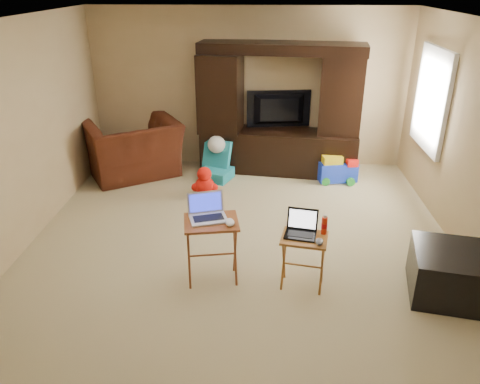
# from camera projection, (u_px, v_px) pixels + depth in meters

# --- Properties ---
(floor) EXTENTS (5.50, 5.50, 0.00)m
(floor) POSITION_uv_depth(u_px,v_px,m) (241.00, 247.00, 5.48)
(floor) COLOR #C9BA8B
(floor) RESTS_ON ground
(ceiling) EXTENTS (5.50, 5.50, 0.00)m
(ceiling) POSITION_uv_depth(u_px,v_px,m) (241.00, 21.00, 4.44)
(ceiling) COLOR silver
(ceiling) RESTS_ON ground
(wall_back) EXTENTS (5.00, 0.00, 5.00)m
(wall_back) POSITION_uv_depth(u_px,v_px,m) (249.00, 89.00, 7.45)
(wall_back) COLOR tan
(wall_back) RESTS_ON ground
(wall_front) EXTENTS (5.00, 0.00, 5.00)m
(wall_front) POSITION_uv_depth(u_px,v_px,m) (217.00, 317.00, 2.47)
(wall_front) COLOR tan
(wall_front) RESTS_ON ground
(wall_left) EXTENTS (0.00, 5.50, 5.50)m
(wall_left) POSITION_uv_depth(u_px,v_px,m) (11.00, 142.00, 5.07)
(wall_left) COLOR tan
(wall_left) RESTS_ON ground
(window_pane) EXTENTS (0.00, 1.20, 1.20)m
(window_pane) POSITION_uv_depth(u_px,v_px,m) (433.00, 100.00, 6.19)
(window_pane) COLOR white
(window_pane) RESTS_ON ground
(window_frame) EXTENTS (0.06, 1.14, 1.34)m
(window_frame) POSITION_uv_depth(u_px,v_px,m) (431.00, 100.00, 6.19)
(window_frame) COLOR white
(window_frame) RESTS_ON ground
(entertainment_center) EXTENTS (2.52, 0.93, 2.01)m
(entertainment_center) POSITION_uv_depth(u_px,v_px,m) (280.00, 110.00, 7.23)
(entertainment_center) COLOR black
(entertainment_center) RESTS_ON floor
(television) EXTENTS (1.03, 0.27, 0.59)m
(television) POSITION_uv_depth(u_px,v_px,m) (280.00, 110.00, 7.38)
(television) COLOR black
(television) RESTS_ON entertainment_center
(recliner) EXTENTS (1.77, 1.71, 0.88)m
(recliner) POSITION_uv_depth(u_px,v_px,m) (133.00, 148.00, 7.31)
(recliner) COLOR #471B0F
(recliner) RESTS_ON floor
(child_rocker) EXTENTS (0.60, 0.63, 0.59)m
(child_rocker) POSITION_uv_depth(u_px,v_px,m) (216.00, 161.00, 7.19)
(child_rocker) COLOR teal
(child_rocker) RESTS_ON floor
(plush_toy) EXTENTS (0.40, 0.33, 0.44)m
(plush_toy) POSITION_uv_depth(u_px,v_px,m) (205.00, 181.00, 6.69)
(plush_toy) COLOR red
(plush_toy) RESTS_ON floor
(push_toy) EXTENTS (0.65, 0.51, 0.44)m
(push_toy) POSITION_uv_depth(u_px,v_px,m) (337.00, 168.00, 7.15)
(push_toy) COLOR blue
(push_toy) RESTS_ON floor
(ottoman) EXTENTS (0.87, 0.87, 0.48)m
(ottoman) POSITION_uv_depth(u_px,v_px,m) (451.00, 273.00, 4.58)
(ottoman) COLOR black
(ottoman) RESTS_ON floor
(tray_table_left) EXTENTS (0.60, 0.51, 0.69)m
(tray_table_left) POSITION_uv_depth(u_px,v_px,m) (212.00, 251.00, 4.75)
(tray_table_left) COLOR brown
(tray_table_left) RESTS_ON floor
(tray_table_right) EXTENTS (0.50, 0.43, 0.58)m
(tray_table_right) POSITION_uv_depth(u_px,v_px,m) (303.00, 262.00, 4.67)
(tray_table_right) COLOR #986024
(tray_table_right) RESTS_ON floor
(laptop_left) EXTENTS (0.43, 0.39, 0.24)m
(laptop_left) POSITION_uv_depth(u_px,v_px,m) (208.00, 209.00, 4.58)
(laptop_left) COLOR silver
(laptop_left) RESTS_ON tray_table_left
(laptop_right) EXTENTS (0.35, 0.31, 0.24)m
(laptop_right) POSITION_uv_depth(u_px,v_px,m) (301.00, 225.00, 4.52)
(laptop_right) COLOR black
(laptop_right) RESTS_ON tray_table_right
(mouse_left) EXTENTS (0.11, 0.15, 0.06)m
(mouse_left) POSITION_uv_depth(u_px,v_px,m) (230.00, 222.00, 4.52)
(mouse_left) COLOR white
(mouse_left) RESTS_ON tray_table_left
(mouse_right) EXTENTS (0.09, 0.12, 0.05)m
(mouse_right) POSITION_uv_depth(u_px,v_px,m) (319.00, 242.00, 4.43)
(mouse_right) COLOR #46464B
(mouse_right) RESTS_ON tray_table_right
(water_bottle) EXTENTS (0.06, 0.06, 0.18)m
(water_bottle) POSITION_uv_depth(u_px,v_px,m) (324.00, 226.00, 4.58)
(water_bottle) COLOR red
(water_bottle) RESTS_ON tray_table_right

